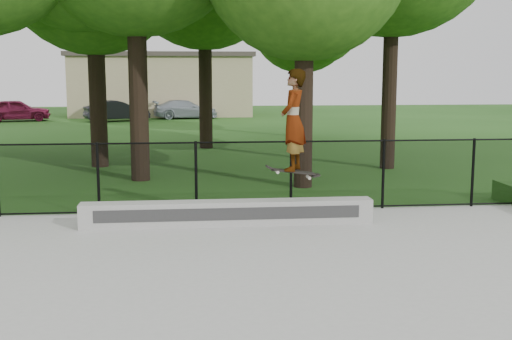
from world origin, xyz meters
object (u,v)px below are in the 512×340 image
object	(u,v)px
car_a	(16,110)
car_c	(185,109)
grind_ledge	(228,213)
skater_airborne	(293,122)
car_b	(117,111)

from	to	relation	value
car_a	car_c	bearing A→B (deg)	-96.93
grind_ledge	skater_airborne	xyz separation A→B (m)	(1.21, -0.25, 1.77)
car_b	car_a	bearing A→B (deg)	63.04
car_b	car_c	world-z (taller)	car_b
grind_ledge	car_b	world-z (taller)	car_b
car_b	skater_airborne	size ratio (longest dim) A/B	1.71
car_c	skater_airborne	xyz separation A→B (m)	(2.22, -29.89, 1.47)
car_b	skater_airborne	xyz separation A→B (m)	(6.38, -28.05, 1.43)
car_c	car_a	bearing A→B (deg)	87.84
grind_ledge	car_c	size ratio (longest dim) A/B	1.48
car_a	car_b	world-z (taller)	car_a
car_c	skater_airborne	distance (m)	30.00
grind_ledge	car_a	bearing A→B (deg)	111.61
car_b	car_c	size ratio (longest dim) A/B	0.92
grind_ledge	car_a	size ratio (longest dim) A/B	1.42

